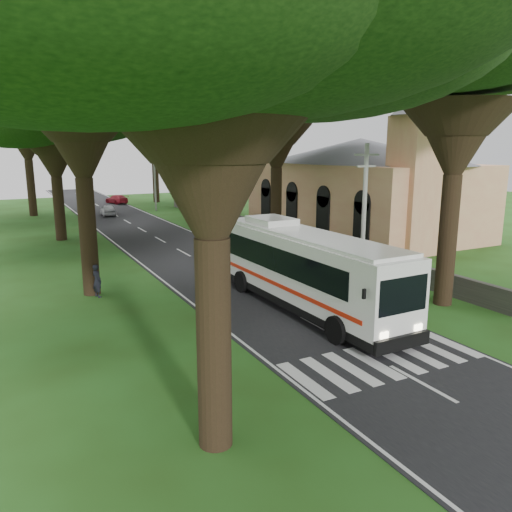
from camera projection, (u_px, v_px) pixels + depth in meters
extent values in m
plane|color=#234413|center=(348.00, 343.00, 20.24)|extent=(140.00, 140.00, 0.00)
cube|color=black|center=(164.00, 242.00, 41.92)|extent=(8.00, 120.00, 0.04)
cube|color=silver|center=(381.00, 362.00, 18.50)|extent=(8.00, 3.00, 0.01)
cube|color=#383533|center=(264.00, 229.00, 44.97)|extent=(0.35, 50.00, 1.20)
cube|color=tan|center=(358.00, 197.00, 46.73)|extent=(12.00, 22.00, 6.40)
pyramid|color=#595960|center=(361.00, 138.00, 45.58)|extent=(14.00, 24.00, 2.20)
cube|color=tan|center=(414.00, 186.00, 36.32)|extent=(3.00, 3.00, 10.00)
cone|color=#595960|center=(420.00, 104.00, 35.09)|extent=(4.00, 4.00, 1.60)
cylinder|color=gray|center=(364.00, 219.00, 27.06)|extent=(0.24, 0.24, 8.00)
cube|color=gray|center=(367.00, 155.00, 26.34)|extent=(1.60, 0.10, 0.10)
cube|color=gray|center=(366.00, 166.00, 26.46)|extent=(1.20, 0.10, 0.10)
cylinder|color=gray|center=(218.00, 191.00, 44.41)|extent=(0.24, 0.24, 8.00)
cube|color=gray|center=(218.00, 152.00, 43.68)|extent=(1.60, 0.10, 0.10)
cube|color=gray|center=(218.00, 159.00, 43.81)|extent=(1.20, 0.10, 0.10)
cylinder|color=gray|center=(155.00, 179.00, 61.75)|extent=(0.24, 0.24, 8.00)
cube|color=gray|center=(154.00, 151.00, 61.03)|extent=(1.60, 0.10, 0.10)
cube|color=gray|center=(154.00, 156.00, 61.16)|extent=(1.20, 0.10, 0.10)
cylinder|color=black|center=(214.00, 345.00, 12.79)|extent=(0.90, 0.90, 5.62)
cone|color=black|center=(210.00, 159.00, 11.79)|extent=(3.20, 3.20, 3.80)
cylinder|color=black|center=(88.00, 237.00, 26.38)|extent=(0.90, 0.90, 6.24)
cone|color=black|center=(81.00, 140.00, 25.31)|extent=(3.20, 3.20, 3.80)
ellipsoid|color=black|center=(74.00, 41.00, 24.30)|extent=(15.90, 15.90, 6.68)
cylinder|color=black|center=(59.00, 209.00, 42.31)|extent=(0.90, 0.90, 5.35)
cone|color=black|center=(55.00, 154.00, 41.34)|extent=(3.20, 3.20, 3.80)
ellipsoid|color=black|center=(51.00, 108.00, 40.56)|extent=(13.69, 13.69, 5.75)
cylinder|color=black|center=(31.00, 188.00, 57.36)|extent=(0.90, 0.90, 6.44)
cone|color=black|center=(27.00, 142.00, 56.27)|extent=(3.20, 3.20, 3.80)
ellipsoid|color=black|center=(22.00, 96.00, 55.21)|extent=(16.14, 16.14, 6.78)
cylinder|color=black|center=(447.00, 241.00, 24.65)|extent=(0.90, 0.90, 6.50)
cone|color=black|center=(456.00, 134.00, 23.55)|extent=(3.20, 3.20, 3.80)
ellipsoid|color=black|center=(466.00, 19.00, 22.48)|extent=(15.51, 15.51, 6.52)
cylinder|color=black|center=(276.00, 206.00, 40.52)|extent=(0.90, 0.90, 6.19)
cone|color=black|center=(277.00, 143.00, 39.45)|extent=(3.20, 3.20, 3.80)
ellipsoid|color=black|center=(277.00, 81.00, 38.46)|extent=(13.98, 13.98, 5.87)
cylinder|color=black|center=(193.00, 189.00, 55.88)|extent=(0.90, 0.90, 6.47)
cone|color=black|center=(192.00, 142.00, 54.78)|extent=(3.20, 3.20, 3.80)
ellipsoid|color=black|center=(190.00, 94.00, 53.72)|extent=(13.93, 13.93, 5.85)
cylinder|color=black|center=(156.00, 180.00, 71.96)|extent=(0.90, 0.90, 6.30)
cone|color=black|center=(154.00, 144.00, 70.88)|extent=(3.20, 3.20, 3.80)
ellipsoid|color=black|center=(153.00, 109.00, 69.86)|extent=(13.37, 13.37, 5.62)
cube|color=white|center=(305.00, 268.00, 24.06)|extent=(2.95, 12.98, 3.18)
cube|color=black|center=(302.00, 258.00, 24.24)|extent=(2.97, 10.61, 1.19)
cube|color=black|center=(304.00, 299.00, 24.39)|extent=(3.00, 13.02, 0.38)
cube|color=red|center=(305.00, 283.00, 24.22)|extent=(2.98, 11.69, 0.19)
cube|color=white|center=(306.00, 234.00, 23.71)|extent=(2.73, 12.33, 0.19)
cylinder|color=black|center=(337.00, 330.00, 20.05)|extent=(0.40, 1.19, 1.19)
cylinder|color=black|center=(387.00, 319.00, 21.31)|extent=(0.40, 1.19, 1.19)
cylinder|color=black|center=(242.00, 282.00, 27.26)|extent=(0.40, 1.19, 1.19)
cylinder|color=black|center=(284.00, 276.00, 28.52)|extent=(0.40, 1.19, 1.19)
imported|color=silver|center=(108.00, 210.00, 57.83)|extent=(1.76, 3.80, 1.26)
imported|color=maroon|center=(117.00, 199.00, 70.20)|extent=(2.85, 4.57, 1.23)
imported|color=black|center=(97.00, 281.00, 26.31)|extent=(0.62, 0.75, 1.78)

